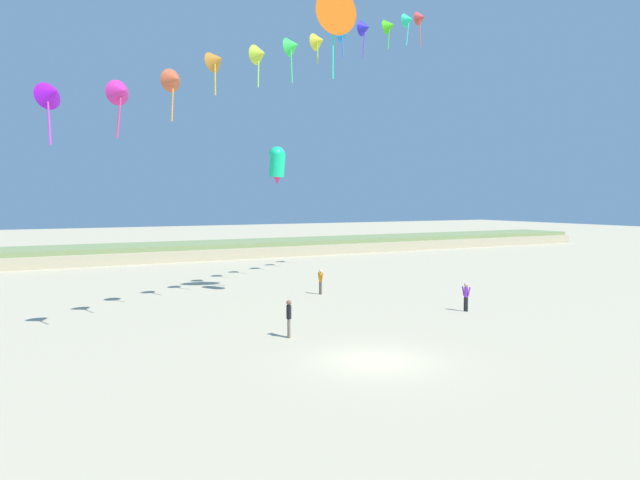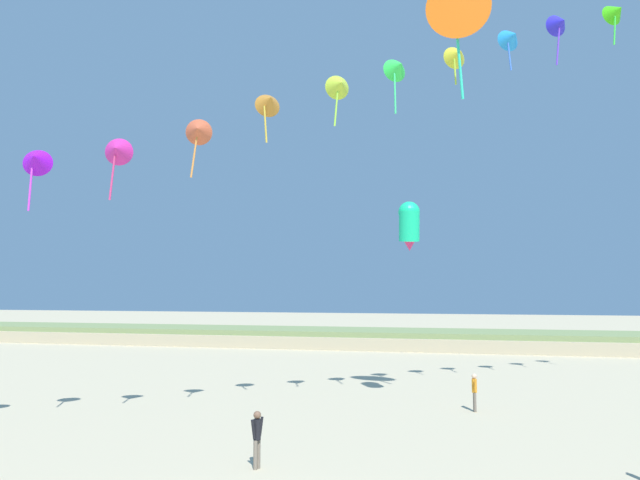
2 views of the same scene
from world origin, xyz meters
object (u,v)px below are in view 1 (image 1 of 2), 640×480
person_mid_center (321,280)px  large_kite_low_lead (277,164)px  person_near_left (289,316)px  person_near_right (466,295)px  large_kite_mid_trail (333,14)px

person_mid_center → large_kite_low_lead: 8.22m
person_near_left → person_near_right: bearing=4.8°
person_near_left → large_kite_mid_trail: bearing=49.4°
person_mid_center → person_near_right: bearing=-63.1°
person_near_left → large_kite_mid_trail: 19.45m
person_near_right → person_mid_center: (-4.58, 9.04, 0.05)m
person_near_right → large_kite_low_lead: size_ratio=0.67×
person_mid_center → large_kite_low_lead: size_ratio=0.71×
large_kite_mid_trail → person_near_left: bearing=-130.6°
person_mid_center → large_kite_low_lead: (-2.87, 0.59, 7.68)m
person_near_left → person_near_right: (11.51, 0.96, -0.07)m
large_kite_low_lead → large_kite_mid_trail: large_kite_mid_trail is taller
person_near_left → large_kite_mid_trail: size_ratio=0.33×
large_kite_low_lead → person_mid_center: bearing=-11.7°
person_near_right → large_kite_mid_trail: bearing=126.8°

